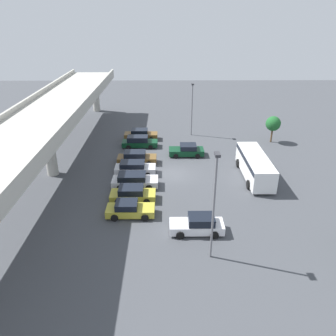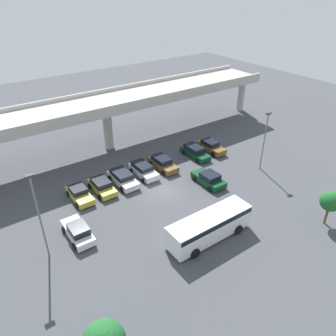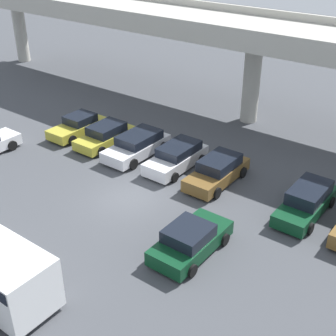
# 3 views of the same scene
# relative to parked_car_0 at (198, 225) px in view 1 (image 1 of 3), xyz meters

# --- Properties ---
(ground_plane) EXTENTS (116.27, 116.27, 0.00)m
(ground_plane) POSITION_rel_parked_car_0_xyz_m (11.15, 1.66, -0.73)
(ground_plane) COLOR #424449
(highway_overpass) EXTENTS (55.53, 7.33, 7.68)m
(highway_overpass) POSITION_rel_parked_car_0_xyz_m (11.15, 15.64, 5.72)
(highway_overpass) COLOR #ADAAA0
(highway_overpass) RESTS_ON ground_plane
(parked_car_0) EXTENTS (2.05, 4.55, 1.58)m
(parked_car_0) POSITION_rel_parked_car_0_xyz_m (0.00, 0.00, 0.00)
(parked_car_0) COLOR silver
(parked_car_0) RESTS_ON ground_plane
(parked_car_1) EXTENTS (2.06, 4.39, 1.42)m
(parked_car_1) POSITION_rel_parked_car_0_xyz_m (2.58, 5.99, -0.07)
(parked_car_1) COLOR gold
(parked_car_1) RESTS_ON ground_plane
(parked_car_2) EXTENTS (2.14, 4.46, 1.45)m
(parked_car_2) POSITION_rel_parked_car_0_xyz_m (5.33, 5.97, -0.04)
(parked_car_2) COLOR gold
(parked_car_2) RESTS_ON ground_plane
(parked_car_3) EXTENTS (2.26, 4.87, 1.51)m
(parked_car_3) POSITION_rel_parked_car_0_xyz_m (8.13, 6.03, 0.01)
(parked_car_3) COLOR silver
(parked_car_3) RESTS_ON ground_plane
(parked_car_4) EXTENTS (2.11, 4.64, 1.51)m
(parked_car_4) POSITION_rel_parked_car_0_xyz_m (11.18, 6.24, -0.00)
(parked_car_4) COLOR silver
(parked_car_4) RESTS_ON ground_plane
(parked_car_5) EXTENTS (2.11, 4.76, 1.55)m
(parked_car_5) POSITION_rel_parked_car_0_xyz_m (14.15, 6.25, 0.01)
(parked_car_5) COLOR brown
(parked_car_5) RESTS_ON ground_plane
(parked_car_6) EXTENTS (2.25, 4.49, 1.49)m
(parked_car_6) POSITION_rel_parked_car_0_xyz_m (16.60, -0.11, -0.05)
(parked_car_6) COLOR #0C381E
(parked_car_6) RESTS_ON ground_plane
(parked_car_7) EXTENTS (2.03, 4.85, 1.55)m
(parked_car_7) POSITION_rel_parked_car_0_xyz_m (19.65, 6.29, 0.00)
(parked_car_7) COLOR #0C381E
(parked_car_7) RESTS_ON ground_plane
(parked_car_8) EXTENTS (2.03, 4.80, 1.56)m
(parked_car_8) POSITION_rel_parked_car_0_xyz_m (22.58, 6.28, 0.01)
(parked_car_8) COLOR brown
(parked_car_8) RESTS_ON ground_plane
(shuttle_bus) EXTENTS (8.80, 2.75, 2.58)m
(shuttle_bus) POSITION_rel_parked_car_0_xyz_m (10.24, -7.30, 0.82)
(shuttle_bus) COLOR white
(shuttle_bus) RESTS_ON ground_plane
(lamp_post_near_aisle) EXTENTS (0.70, 0.35, 7.76)m
(lamp_post_near_aisle) POSITION_rel_parked_car_0_xyz_m (24.52, -1.28, 3.83)
(lamp_post_near_aisle) COLOR slate
(lamp_post_near_aisle) RESTS_ON ground_plane
(lamp_post_mid_lot) EXTENTS (0.70, 0.35, 8.58)m
(lamp_post_mid_lot) POSITION_rel_parked_car_0_xyz_m (-3.13, -0.69, 4.25)
(lamp_post_mid_lot) COLOR slate
(lamp_post_mid_lot) RESTS_ON ground_plane
(tree_front_centre) EXTENTS (2.09, 2.09, 3.80)m
(tree_front_centre) POSITION_rel_parked_car_0_xyz_m (21.36, -12.55, 2.00)
(tree_front_centre) COLOR brown
(tree_front_centre) RESTS_ON ground_plane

